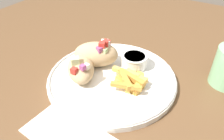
% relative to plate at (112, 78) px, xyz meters
% --- Properties ---
extents(table, '(1.30, 1.30, 0.70)m').
position_rel_plate_xyz_m(table, '(-0.00, 0.04, -0.08)').
color(table, brown).
rests_on(table, ground_plane).
extents(napkin, '(0.18, 0.11, 0.00)m').
position_rel_plate_xyz_m(napkin, '(0.01, -0.18, -0.01)').
color(napkin, silver).
rests_on(napkin, table).
extents(plate, '(0.31, 0.31, 0.02)m').
position_rel_plate_xyz_m(plate, '(0.00, 0.00, 0.00)').
color(plate, white).
rests_on(plate, table).
extents(pita_sandwich_near, '(0.12, 0.12, 0.06)m').
position_rel_plate_xyz_m(pita_sandwich_near, '(-0.06, -0.04, 0.03)').
color(pita_sandwich_near, tan).
rests_on(pita_sandwich_near, plate).
extents(pita_sandwich_far, '(0.13, 0.11, 0.07)m').
position_rel_plate_xyz_m(pita_sandwich_far, '(-0.06, 0.02, 0.04)').
color(pita_sandwich_far, tan).
rests_on(pita_sandwich_far, plate).
extents(fries_pile, '(0.09, 0.10, 0.03)m').
position_rel_plate_xyz_m(fries_pile, '(0.05, -0.00, 0.02)').
color(fries_pile, gold).
rests_on(fries_pile, plate).
extents(sauce_ramekin, '(0.07, 0.07, 0.03)m').
position_rel_plate_xyz_m(sauce_ramekin, '(0.03, 0.07, 0.02)').
color(sauce_ramekin, white).
rests_on(sauce_ramekin, plate).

